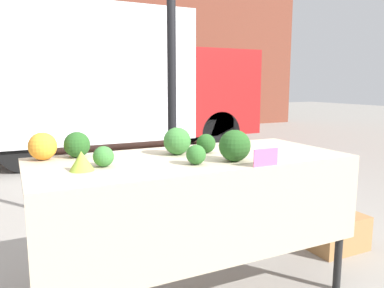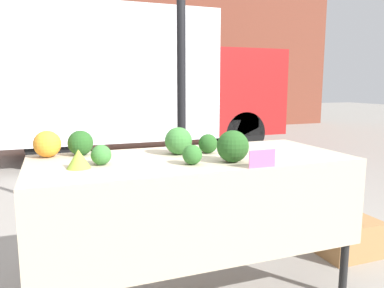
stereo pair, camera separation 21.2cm
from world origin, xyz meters
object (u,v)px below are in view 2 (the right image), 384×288
Objects in this scene: orange_cauliflower at (47,144)px; price_sign at (262,159)px; produce_crate at (348,237)px; parked_truck at (137,81)px.

orange_cauliflower is 1.04× the size of price_sign.
price_sign reaches higher than produce_crate.
orange_cauliflower is at bearing 175.30° from produce_crate.
price_sign is 1.49m from produce_crate.
produce_crate is at bearing -82.70° from parked_truck.
parked_truck is 5.08m from produce_crate.
produce_crate is (1.13, 0.52, -0.82)m from price_sign.
orange_cauliflower is 0.35× the size of produce_crate.
price_sign is 0.33× the size of produce_crate.
orange_cauliflower is 2.36m from produce_crate.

